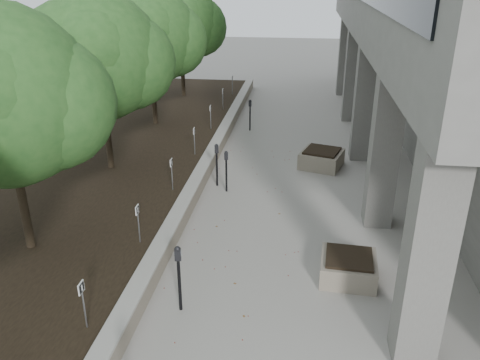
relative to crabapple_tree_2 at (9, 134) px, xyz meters
The scene contains 20 objects.
retaining_wall 7.29m from the crabapple_tree_2, 63.63° to the left, with size 0.39×26.00×0.50m, color gray, non-canonical shape.
planting_bed 6.71m from the crabapple_tree_2, 96.65° to the left, with size 7.00×26.00×0.40m, color black.
crabapple_tree_2 is the anchor object (origin of this frame).
crabapple_tree_3 5.00m from the crabapple_tree_2, 90.00° to the left, with size 4.60×4.00×5.44m, color #234F1E, non-canonical shape.
crabapple_tree_4 10.00m from the crabapple_tree_2, 90.00° to the left, with size 4.60×4.00×5.44m, color #234F1E, non-canonical shape.
crabapple_tree_5 15.00m from the crabapple_tree_2, 90.00° to the left, with size 4.60×4.00×5.44m, color #234F1E, non-canonical shape.
parking_sign_2 4.16m from the crabapple_tree_2, 45.58° to the right, with size 0.04×0.22×0.96m, color black, non-canonical shape.
parking_sign_3 3.36m from the crabapple_tree_2, 11.53° to the left, with size 0.04×0.22×0.96m, color black, non-canonical shape.
parking_sign_4 4.82m from the crabapple_tree_2, 55.01° to the left, with size 0.04×0.22×0.96m, color black, non-canonical shape.
parking_sign_5 7.30m from the crabapple_tree_2, 69.35° to the left, with size 0.04×0.22×0.96m, color black, non-canonical shape.
parking_sign_6 10.06m from the crabapple_tree_2, 75.54° to the left, with size 0.04×0.22×0.96m, color black, non-canonical shape.
parking_sign_7 12.93m from the crabapple_tree_2, 78.91° to the left, with size 0.04×0.22×0.96m, color black, non-canonical shape.
parking_sign_8 15.85m from the crabapple_tree_2, 81.02° to the left, with size 0.04×0.22×0.96m, color black, non-canonical shape.
parking_meter_2 4.72m from the crabapple_tree_2, 18.60° to the right, with size 0.15×0.10×1.47m, color black, non-canonical shape.
parking_meter_3 6.41m from the crabapple_tree_2, 49.06° to the left, with size 0.13×0.09×1.32m, color black, non-canonical shape.
parking_meter_4 6.46m from the crabapple_tree_2, 54.05° to the left, with size 0.14×0.10×1.40m, color black, non-canonical shape.
parking_meter_5 11.69m from the crabapple_tree_2, 70.06° to the left, with size 0.13×0.09×1.33m, color black, non-canonical shape.
planter_front 7.80m from the crabapple_tree_2, ahead, with size 1.20×1.20×0.56m, color gray, non-canonical shape.
planter_back 10.12m from the crabapple_tree_2, 45.48° to the left, with size 1.32×1.32×0.62m, color gray, non-canonical shape.
berry_scatter 5.98m from the crabapple_tree_2, 23.05° to the left, with size 3.30×14.10×0.02m, color maroon, non-canonical shape.
Camera 1 is at (1.28, -6.06, 6.28)m, focal length 36.50 mm.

